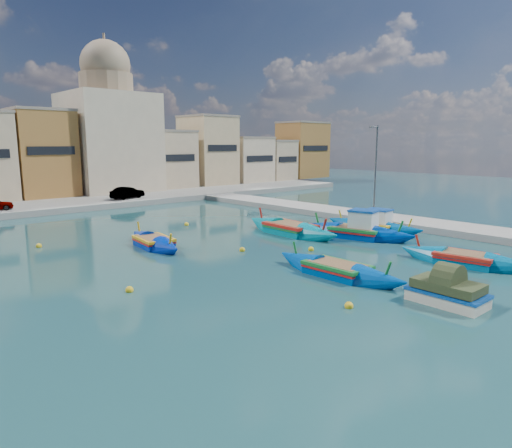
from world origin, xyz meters
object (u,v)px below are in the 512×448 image
luzzu_blue_cabin (357,232)px  luzzu_cyan_mid (290,230)px  luzzu_green (154,243)px  luzzu_blue_south (337,271)px  luzzu_turquoise_cabin (373,226)px  tender_near (447,293)px  luzzu_cyan_south (465,260)px  church_block (109,128)px  quay_street_lamp (375,170)px

luzzu_blue_cabin → luzzu_cyan_mid: bearing=121.8°
luzzu_cyan_mid → luzzu_green: size_ratio=1.33×
luzzu_blue_cabin → luzzu_blue_south: bearing=-150.2°
luzzu_blue_cabin → luzzu_cyan_mid: luzzu_blue_cabin is taller
luzzu_turquoise_cabin → luzzu_blue_cabin: (-3.13, -0.71, 0.06)m
luzzu_blue_cabin → luzzu_green: bearing=149.7°
luzzu_turquoise_cabin → tender_near: size_ratio=2.68×
luzzu_cyan_mid → luzzu_cyan_south: size_ratio=1.24×
luzzu_cyan_mid → luzzu_cyan_south: bearing=-86.5°
church_block → luzzu_turquoise_cabin: church_block is taller
luzzu_cyan_south → luzzu_blue_south: bearing=153.3°
church_block → luzzu_blue_cabin: size_ratio=2.14×
luzzu_blue_south → tender_near: 5.61m
church_block → luzzu_green: church_block is taller
church_block → tender_near: (-7.61, -47.52, -7.94)m
luzzu_turquoise_cabin → quay_street_lamp: bearing=33.9°
luzzu_green → luzzu_turquoise_cabin: bearing=-22.7°
church_block → luzzu_turquoise_cabin: 37.40m
quay_street_lamp → luzzu_blue_cabin: 8.21m
luzzu_turquoise_cabin → luzzu_blue_cabin: size_ratio=0.93×
luzzu_green → tender_near: bearing=-78.5°
quay_street_lamp → luzzu_turquoise_cabin: 5.74m
quay_street_lamp → luzzu_blue_south: size_ratio=1.00×
tender_near → luzzu_turquoise_cabin: bearing=44.0°
church_block → quay_street_lamp: (7.44, -34.00, -4.07)m
quay_street_lamp → luzzu_blue_south: quay_street_lamp is taller
quay_street_lamp → luzzu_turquoise_cabin: quay_street_lamp is taller
luzzu_cyan_mid → luzzu_blue_south: luzzu_cyan_mid is taller
quay_street_lamp → tender_near: bearing=-138.1°
tender_near → quay_street_lamp: bearing=41.9°
church_block → tender_near: 48.78m
church_block → luzzu_blue_south: 43.39m
luzzu_turquoise_cabin → luzzu_cyan_south: bearing=-118.4°
luzzu_turquoise_cabin → luzzu_blue_south: size_ratio=1.04×
quay_street_lamp → luzzu_blue_south: bearing=-152.4°
luzzu_blue_cabin → luzzu_cyan_mid: (-2.53, 4.08, -0.08)m
luzzu_cyan_south → luzzu_green: bearing=123.8°
luzzu_cyan_mid → luzzu_blue_south: (-6.07, -9.00, -0.05)m
luzzu_blue_cabin → luzzu_cyan_south: luzzu_blue_cabin is taller
quay_street_lamp → luzzu_cyan_mid: 9.99m
church_block → tender_near: church_block is taller
quay_street_lamp → luzzu_cyan_mid: (-9.07, 1.09, -4.05)m
church_block → tender_near: size_ratio=6.17×
luzzu_green → tender_near: 17.96m
church_block → luzzu_cyan_south: bearing=-91.1°
church_block → luzzu_cyan_south: church_block is taller
luzzu_green → luzzu_blue_south: luzzu_blue_south is taller
luzzu_blue_cabin → luzzu_green: 14.00m
church_block → luzzu_cyan_south: 46.08m
quay_street_lamp → luzzu_cyan_south: (-8.31, -11.35, -4.09)m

